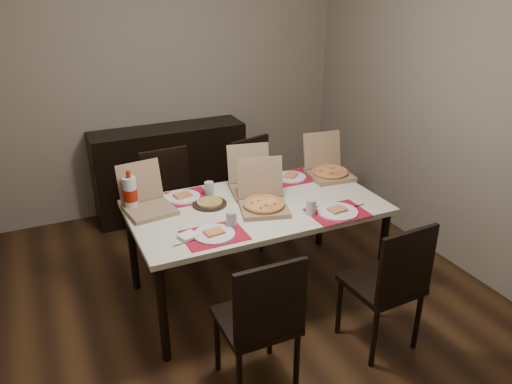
% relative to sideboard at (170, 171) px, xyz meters
% --- Properties ---
extents(ground, '(3.80, 4.00, 0.02)m').
position_rel_sideboard_xyz_m(ground, '(0.00, -1.78, -0.46)').
color(ground, '#3E2513').
rests_on(ground, ground).
extents(room_walls, '(3.84, 4.02, 2.62)m').
position_rel_sideboard_xyz_m(room_walls, '(0.00, -1.35, 1.28)').
color(room_walls, gray).
rests_on(room_walls, ground).
extents(sideboard, '(1.50, 0.40, 0.90)m').
position_rel_sideboard_xyz_m(sideboard, '(0.00, 0.00, 0.00)').
color(sideboard, black).
rests_on(sideboard, ground).
extents(dining_table, '(1.80, 1.00, 0.75)m').
position_rel_sideboard_xyz_m(dining_table, '(0.19, -1.66, 0.23)').
color(dining_table, beige).
rests_on(dining_table, ground).
extents(chair_near_left, '(0.42, 0.42, 0.93)m').
position_rel_sideboard_xyz_m(chair_near_left, '(-0.20, -2.58, 0.06)').
color(chair_near_left, black).
rests_on(chair_near_left, ground).
extents(chair_near_right, '(0.44, 0.44, 0.93)m').
position_rel_sideboard_xyz_m(chair_near_right, '(0.69, -2.59, 0.06)').
color(chair_near_right, black).
rests_on(chair_near_right, ground).
extents(chair_far_left, '(0.44, 0.44, 0.93)m').
position_rel_sideboard_xyz_m(chair_far_left, '(-0.22, -0.81, 0.06)').
color(chair_far_left, black).
rests_on(chair_far_left, ground).
extents(chair_far_right, '(0.52, 0.52, 0.93)m').
position_rel_sideboard_xyz_m(chair_far_right, '(0.59, -0.84, 0.06)').
color(chair_far_right, black).
rests_on(chair_far_right, ground).
extents(setting_near_left, '(0.48, 0.30, 0.11)m').
position_rel_sideboard_xyz_m(setting_near_left, '(-0.23, -1.95, 0.32)').
color(setting_near_left, '#B40C26').
rests_on(setting_near_left, dining_table).
extents(setting_near_right, '(0.47, 0.30, 0.11)m').
position_rel_sideboard_xyz_m(setting_near_right, '(0.61, -2.00, 0.32)').
color(setting_near_right, '#B40C26').
rests_on(setting_near_right, dining_table).
extents(setting_far_left, '(0.48, 0.30, 0.11)m').
position_rel_sideboard_xyz_m(setting_far_left, '(-0.23, -1.33, 0.32)').
color(setting_far_left, '#B40C26').
rests_on(setting_far_left, dining_table).
extents(setting_far_right, '(0.47, 0.30, 0.11)m').
position_rel_sideboard_xyz_m(setting_far_right, '(0.61, -1.33, 0.32)').
color(setting_far_right, '#B40C26').
rests_on(setting_far_right, dining_table).
extents(napkin_loose, '(0.15, 0.16, 0.02)m').
position_rel_sideboard_xyz_m(napkin_loose, '(0.21, -1.65, 0.31)').
color(napkin_loose, white).
rests_on(napkin_loose, dining_table).
extents(pizza_box_center, '(0.41, 0.44, 0.33)m').
position_rel_sideboard_xyz_m(pizza_box_center, '(0.21, -1.73, 0.35)').
color(pizza_box_center, '#8A6C50').
rests_on(pizza_box_center, dining_table).
extents(pizza_box_right, '(0.36, 0.40, 0.33)m').
position_rel_sideboard_xyz_m(pizza_box_right, '(0.96, -1.40, 0.35)').
color(pizza_box_right, '#8A6C50').
rests_on(pizza_box_right, dining_table).
extents(pizza_box_left, '(0.36, 0.39, 0.32)m').
position_rel_sideboard_xyz_m(pizza_box_left, '(-0.54, -1.41, 0.36)').
color(pizza_box_left, '#8A6C50').
rests_on(pizza_box_left, dining_table).
extents(pizza_box_extra, '(0.39, 0.42, 0.33)m').
position_rel_sideboard_xyz_m(pizza_box_extra, '(0.27, -1.42, 0.36)').
color(pizza_box_extra, '#8A6C50').
rests_on(pizza_box_extra, dining_table).
extents(faina_plate, '(0.25, 0.25, 0.03)m').
position_rel_sideboard_xyz_m(faina_plate, '(-0.12, -1.52, 0.31)').
color(faina_plate, black).
rests_on(faina_plate, dining_table).
extents(dip_bowl, '(0.13, 0.13, 0.03)m').
position_rel_sideboard_xyz_m(dip_bowl, '(0.28, -1.50, 0.31)').
color(dip_bowl, white).
rests_on(dip_bowl, dining_table).
extents(soda_bottle, '(0.10, 0.10, 0.29)m').
position_rel_sideboard_xyz_m(soda_bottle, '(-0.65, -1.37, 0.42)').
color(soda_bottle, silver).
rests_on(soda_bottle, dining_table).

